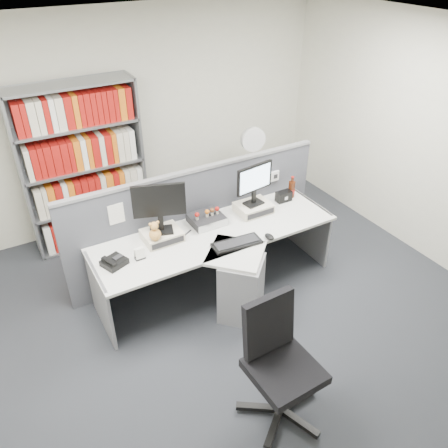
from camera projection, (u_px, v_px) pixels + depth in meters
ground at (256, 332)px, 4.49m from camera, size 5.50×5.50×0.00m
room_shell at (265, 170)px, 3.52m from camera, size 5.04×5.54×2.72m
partition at (198, 219)px, 5.05m from camera, size 3.00×0.08×1.27m
desk at (227, 264)px, 4.68m from camera, size 2.60×1.20×0.72m
monitor_riser_left at (162, 235)px, 4.56m from camera, size 0.38×0.31×0.10m
monitor_riser_right at (253, 208)px, 5.02m from camera, size 0.38×0.31×0.10m
monitor_left at (159, 204)px, 4.36m from camera, size 0.50×0.23×0.53m
monitor_right at (254, 181)px, 4.84m from camera, size 0.46×0.18×0.47m
desktop_pc at (207, 219)px, 4.82m from camera, size 0.35×0.31×0.09m
figurines at (208, 212)px, 4.76m from camera, size 0.29×0.05×0.09m
keyboard at (237, 243)px, 4.51m from camera, size 0.52×0.23×0.03m
mouse at (269, 237)px, 4.59m from camera, size 0.08×0.12×0.05m
desk_phone at (114, 262)px, 4.22m from camera, size 0.26×0.25×0.09m
desk_calendar at (140, 254)px, 4.29m from camera, size 0.10×0.07×0.12m
plush_toy at (155, 232)px, 4.37m from camera, size 0.12×0.12×0.20m
speaker at (284, 196)px, 5.22m from camera, size 0.18×0.10×0.12m
cola_bottle at (292, 189)px, 5.28m from camera, size 0.08×0.08×0.26m
shelving_unit at (84, 169)px, 5.37m from camera, size 1.41×0.40×2.00m
filing_cabinet at (251, 189)px, 6.25m from camera, size 0.45×0.61×0.70m
desk_fan at (253, 142)px, 5.88m from camera, size 0.33×0.19×0.55m
office_chair at (278, 359)px, 3.49m from camera, size 0.68×0.71×1.07m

